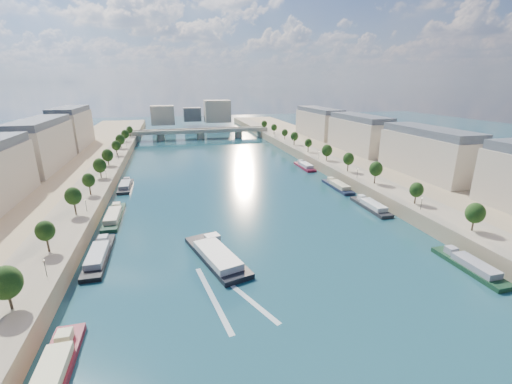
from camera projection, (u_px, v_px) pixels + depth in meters
ground at (232, 188)px, 151.30m from camera, size 700.00×700.00×0.00m
quay_left at (50, 195)px, 133.77m from camera, size 44.00×520.00×5.00m
quay_right at (376, 173)px, 167.29m from camera, size 44.00×520.00×5.00m
pave_left at (91, 186)px, 136.48m from camera, size 14.00×520.00×0.10m
pave_right at (349, 169)px, 163.02m from camera, size 14.00×520.00×0.10m
trees_left at (95, 172)px, 137.13m from camera, size 4.80×268.80×8.26m
trees_right at (336, 154)px, 170.12m from camera, size 4.80×268.80×8.26m
lamps_left at (97, 186)px, 127.46m from camera, size 0.36×200.36×4.28m
lamps_right at (336, 162)px, 165.75m from camera, size 0.36×200.36×4.28m
buildings_left at (17, 156)px, 137.55m from camera, size 16.00×226.00×23.20m
buildings_right at (388, 139)px, 177.12m from camera, size 16.00×226.00×23.20m
skyline at (196, 113)px, 350.18m from camera, size 79.00×42.00×22.00m
bridge at (200, 132)px, 282.37m from camera, size 112.00×12.00×8.15m
tour_barge at (216, 256)px, 90.21m from camera, size 15.07×28.44×3.75m
wake at (227, 295)px, 75.18m from camera, size 14.68×25.86×0.04m
moored_barges_left at (96, 262)px, 87.47m from camera, size 5.00×156.25×3.60m
moored_barges_right at (354, 196)px, 137.71m from camera, size 5.00×130.71×3.60m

